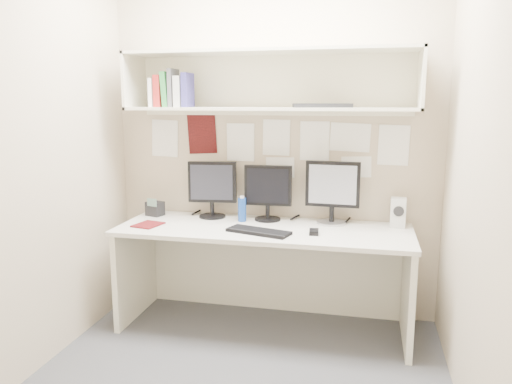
% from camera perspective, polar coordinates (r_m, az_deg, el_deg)
% --- Properties ---
extents(floor, '(2.40, 2.00, 0.01)m').
position_cam_1_polar(floor, '(3.12, -1.73, -20.15)').
color(floor, '#414246').
rests_on(floor, ground).
extents(wall_back, '(2.40, 0.02, 2.60)m').
position_cam_1_polar(wall_back, '(3.67, 2.05, 5.94)').
color(wall_back, tan).
rests_on(wall_back, ground).
extents(wall_front, '(2.40, 0.02, 2.60)m').
position_cam_1_polar(wall_front, '(1.76, -10.06, 0.91)').
color(wall_front, tan).
rests_on(wall_front, ground).
extents(wall_left, '(0.02, 2.00, 2.60)m').
position_cam_1_polar(wall_left, '(3.22, -23.11, 4.49)').
color(wall_left, tan).
rests_on(wall_left, ground).
extents(wall_right, '(0.02, 2.00, 2.60)m').
position_cam_1_polar(wall_right, '(2.67, 23.98, 3.37)').
color(wall_right, tan).
rests_on(wall_right, ground).
extents(desk, '(2.00, 0.70, 0.73)m').
position_cam_1_polar(desk, '(3.54, 0.89, -9.77)').
color(desk, beige).
rests_on(desk, floor).
extents(overhead_hutch, '(2.00, 0.38, 0.40)m').
position_cam_1_polar(overhead_hutch, '(3.53, 1.66, 12.59)').
color(overhead_hutch, silver).
rests_on(overhead_hutch, wall_back).
extents(pinned_papers, '(1.92, 0.01, 0.48)m').
position_cam_1_polar(pinned_papers, '(3.67, 2.03, 5.16)').
color(pinned_papers, white).
rests_on(pinned_papers, wall_back).
extents(monitor_left, '(0.36, 0.20, 0.41)m').
position_cam_1_polar(monitor_left, '(3.70, -5.02, 0.62)').
color(monitor_left, black).
rests_on(monitor_left, desk).
extents(monitor_center, '(0.34, 0.19, 0.40)m').
position_cam_1_polar(monitor_center, '(3.59, 1.38, 0.25)').
color(monitor_center, black).
rests_on(monitor_center, desk).
extents(monitor_right, '(0.38, 0.21, 0.44)m').
position_cam_1_polar(monitor_right, '(3.53, 8.73, 0.27)').
color(monitor_right, '#A5A5AA').
rests_on(monitor_right, desk).
extents(keyboard, '(0.45, 0.26, 0.02)m').
position_cam_1_polar(keyboard, '(3.28, 0.30, -4.54)').
color(keyboard, black).
rests_on(keyboard, desk).
extents(mouse, '(0.07, 0.10, 0.03)m').
position_cam_1_polar(mouse, '(3.27, 6.63, -4.56)').
color(mouse, black).
rests_on(mouse, desk).
extents(speaker, '(0.11, 0.11, 0.20)m').
position_cam_1_polar(speaker, '(3.55, 15.93, -2.27)').
color(speaker, beige).
rests_on(speaker, desk).
extents(blue_bottle, '(0.06, 0.06, 0.18)m').
position_cam_1_polar(blue_bottle, '(3.58, -1.60, -1.99)').
color(blue_bottle, navy).
rests_on(blue_bottle, desk).
extents(maroon_notebook, '(0.20, 0.22, 0.01)m').
position_cam_1_polar(maroon_notebook, '(3.56, -12.24, -3.67)').
color(maroon_notebook, '#540E11').
rests_on(maroon_notebook, desk).
extents(desk_phone, '(0.14, 0.13, 0.14)m').
position_cam_1_polar(desk_phone, '(3.84, -11.47, -1.85)').
color(desk_phone, black).
rests_on(desk_phone, desk).
extents(book_stack, '(0.29, 0.16, 0.26)m').
position_cam_1_polar(book_stack, '(3.63, -9.59, 11.36)').
color(book_stack, white).
rests_on(book_stack, overhead_hutch).
extents(hutch_tray, '(0.41, 0.24, 0.03)m').
position_cam_1_polar(hutch_tray, '(3.40, 7.58, 9.78)').
color(hutch_tray, black).
rests_on(hutch_tray, overhead_hutch).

